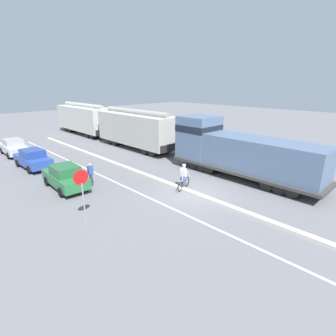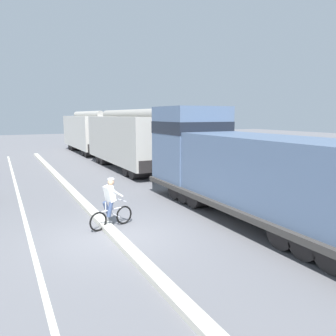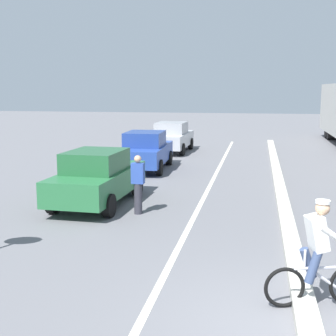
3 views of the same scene
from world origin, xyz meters
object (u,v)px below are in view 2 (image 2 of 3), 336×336
hopper_car_middle (88,132)px  hopper_car_lead (128,140)px  locomotive (240,169)px  cyclist (111,204)px

hopper_car_middle → hopper_car_lead: bearing=-90.0°
locomotive → hopper_car_middle: (0.00, 23.76, 0.28)m
hopper_car_lead → cyclist: 12.44m
hopper_car_lead → cyclist: (-4.86, -11.38, -1.26)m
locomotive → cyclist: (-4.86, 0.78, -0.98)m
cyclist → hopper_car_lead: bearing=66.9°
locomotive → cyclist: locomotive is taller
hopper_car_middle → cyclist: (-4.86, -22.98, -1.26)m
locomotive → hopper_car_middle: size_ratio=1.10×
hopper_car_lead → hopper_car_middle: (0.00, 11.60, 0.00)m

